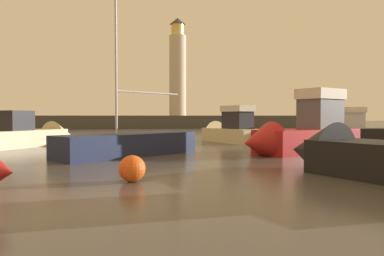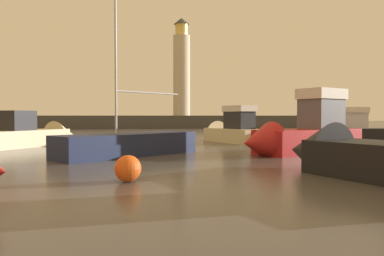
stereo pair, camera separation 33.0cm
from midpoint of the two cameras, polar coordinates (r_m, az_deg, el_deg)
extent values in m
plane|color=#4C4742|center=(33.03, -1.59, -1.83)|extent=(220.00, 220.00, 0.00)
cube|color=#423F3D|center=(63.78, -6.91, 0.93)|extent=(73.28, 4.83, 2.20)
cylinder|color=beige|center=(64.85, -2.37, 8.05)|extent=(2.92, 2.92, 13.84)
cylinder|color=#F2CC59|center=(66.17, -2.38, 14.86)|extent=(2.19, 2.19, 1.94)
cone|color=#33383D|center=(66.53, -2.38, 16.14)|extent=(2.63, 2.63, 1.11)
cube|color=black|center=(33.51, 24.49, -0.98)|extent=(6.29, 5.32, 1.12)
cube|color=silver|center=(33.45, 23.08, 1.09)|extent=(2.76, 2.72, 1.28)
cube|color=silver|center=(33.45, 23.10, 2.56)|extent=(3.04, 2.99, 0.45)
cube|color=#B21E1E|center=(22.78, 17.12, -1.87)|extent=(7.52, 4.93, 1.36)
cone|color=#B21E1E|center=(19.62, 9.74, -2.21)|extent=(2.74, 2.81, 2.18)
cube|color=#595960|center=(23.62, 18.78, 2.04)|extent=(2.84, 2.50, 1.77)
cube|color=silver|center=(23.66, 18.81, 4.94)|extent=(3.13, 2.75, 0.62)
cube|color=beige|center=(28.03, -25.11, -1.48)|extent=(5.69, 6.67, 1.16)
cone|color=beige|center=(30.72, -19.76, -1.03)|extent=(3.01, 2.98, 2.22)
cube|color=#232328|center=(27.59, -26.07, 1.04)|extent=(2.60, 2.60, 1.33)
cube|color=beige|center=(30.15, 5.94, -1.14)|extent=(3.96, 6.17, 1.11)
cone|color=beige|center=(32.97, 2.36, -0.77)|extent=(2.73, 2.64, 2.20)
cube|color=#232328|center=(29.58, 6.70, 1.20)|extent=(2.11, 2.67, 1.36)
cube|color=silver|center=(29.59, 6.71, 2.99)|extent=(2.32, 2.93, 0.48)
cone|color=black|center=(15.94, 17.68, -3.44)|extent=(3.02, 2.93, 2.43)
cube|color=#1E284C|center=(20.12, -10.13, -2.53)|extent=(7.92, 6.42, 1.20)
cylinder|color=#B7B7BC|center=(20.28, -12.15, 16.92)|extent=(0.12, 0.12, 12.44)
cylinder|color=#B7B7BC|center=(20.99, -7.07, 5.41)|extent=(3.72, 2.61, 0.09)
sphere|color=#EA5919|center=(12.16, -9.98, -6.19)|extent=(0.87, 0.87, 0.87)
camera|label=1|loc=(0.17, -90.45, -0.01)|focal=34.62mm
camera|label=2|loc=(0.17, 89.55, 0.01)|focal=34.62mm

